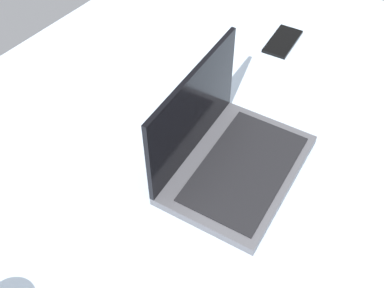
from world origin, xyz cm
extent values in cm
cube|color=silver|center=(0.00, 0.00, 9.00)|extent=(180.00, 140.00, 18.00)
cube|color=#4C4C51|center=(6.02, -3.61, 19.00)|extent=(35.18, 26.26, 2.00)
cube|color=black|center=(6.17, -5.11, 20.20)|extent=(30.59, 19.88, 0.40)
cube|color=black|center=(4.89, 7.33, 30.50)|extent=(32.93, 4.38, 21.00)
cube|color=black|center=(52.44, 11.10, 18.40)|extent=(14.73, 8.47, 0.80)
camera|label=1|loc=(-50.17, -32.72, 97.12)|focal=43.88mm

